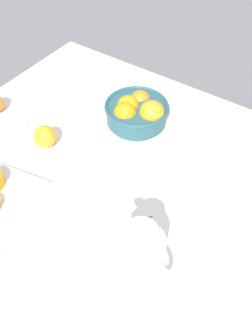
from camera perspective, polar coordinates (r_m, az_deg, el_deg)
ground_plane at (r=109.96cm, az=-0.66°, el=-1.97°), size 132.77×107.48×3.00cm
fruit_bowl at (r=123.23cm, az=1.75°, el=9.20°), size 22.26×22.26×11.52cm
juice_pitcher at (r=86.96cm, az=2.38°, el=-13.86°), size 16.18×11.71×18.26cm
loose_orange_0 at (r=118.71cm, az=-13.09°, el=5.01°), size 7.57×7.57×7.57cm
spoon at (r=133.28cm, az=-16.35°, el=7.96°), size 13.61×9.71×1.00cm
herb_sprig_0 at (r=99.33cm, az=2.87°, el=-8.46°), size 3.54×6.28×0.99cm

